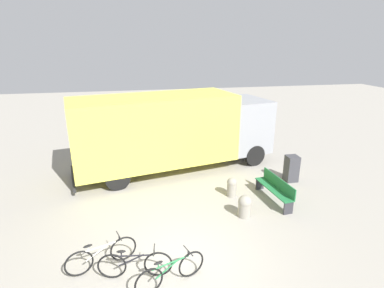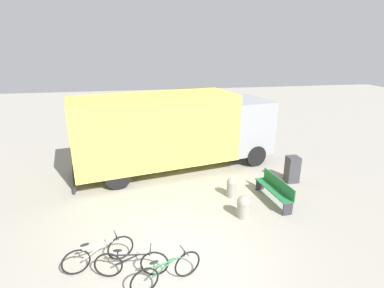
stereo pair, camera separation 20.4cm
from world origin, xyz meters
TOP-DOWN VIEW (x-y plane):
  - ground_plane at (0.00, 0.00)m, footprint 60.00×60.00m
  - delivery_truck at (0.76, 6.21)m, footprint 9.11×4.22m
  - park_bench at (3.91, 2.58)m, footprint 0.61×2.00m
  - bicycle_near at (-1.87, 0.26)m, footprint 1.71×0.68m
  - bicycle_middle at (-1.07, -0.23)m, footprint 1.78×0.44m
  - bicycle_far at (-0.26, -0.65)m, footprint 1.70×0.69m
  - bollard_near_bench at (2.47, 1.80)m, footprint 0.44×0.44m
  - bollard_far_bench at (2.50, 3.20)m, footprint 0.37×0.37m
  - utility_box at (5.28, 3.97)m, footprint 0.48×0.47m

SIDE VIEW (x-z plane):
  - ground_plane at x=0.00m, z-range 0.00..0.00m
  - bicycle_near at x=-1.87m, z-range -0.02..0.76m
  - bicycle_middle at x=-1.07m, z-range -0.02..0.76m
  - bicycle_far at x=-0.26m, z-range -0.02..0.76m
  - bollard_far_bench at x=2.50m, z-range 0.02..0.75m
  - bollard_near_bench at x=2.47m, z-range 0.02..0.76m
  - park_bench at x=3.91m, z-range 0.06..0.93m
  - utility_box at x=5.28m, z-range 0.00..1.07m
  - delivery_truck at x=0.76m, z-range 0.18..3.49m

